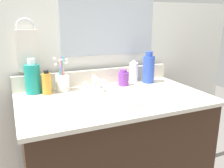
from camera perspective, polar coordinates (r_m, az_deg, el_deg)
name	(u,v)px	position (r m, az deg, el deg)	size (l,w,h in m)	color
vanity_cabinet	(114,168)	(1.42, 0.58, -19.22)	(0.92, 0.52, 0.79)	#382316
countertop	(115,99)	(1.23, 0.63, -3.49)	(0.96, 0.57, 0.02)	beige
backsplash	(97,77)	(1.46, -3.68, 1.68)	(0.96, 0.02, 0.09)	beige
back_wall	(94,106)	(1.58, -4.32, -5.15)	(2.06, 0.04, 1.30)	silver
mirror_panel	(109,7)	(1.49, -0.71, 17.67)	(0.60, 0.01, 0.56)	#B2BCC6
towel_ring	(25,27)	(1.38, -19.76, 12.44)	(0.10, 0.10, 0.01)	silver
hand_towel	(28,51)	(1.37, -19.26, 7.43)	(0.11, 0.04, 0.22)	silver
sink_basin	(108,106)	(1.20, -0.97, -5.12)	(0.34, 0.34, 0.11)	white
faucet	(95,85)	(1.35, -4.11, -0.18)	(0.16, 0.10, 0.08)	silver
bottle_shampoo_blue	(149,69)	(1.50, 8.62, 3.62)	(0.07, 0.07, 0.19)	#2D4CB2
bottle_oil_amber	(47,83)	(1.31, -15.11, 0.16)	(0.05, 0.05, 0.13)	gold
bottle_lotion_white	(134,71)	(1.52, 5.13, 2.98)	(0.05, 0.05, 0.14)	white
bottle_cream_purple	(123,78)	(1.43, 2.73, 1.36)	(0.06, 0.06, 0.10)	#7A3899
bottle_mouthwash_teal	(33,78)	(1.34, -18.23, 1.30)	(0.08, 0.08, 0.19)	teal
cup_white_ceramic	(62,82)	(1.35, -11.64, 0.57)	(0.08, 0.09, 0.19)	white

